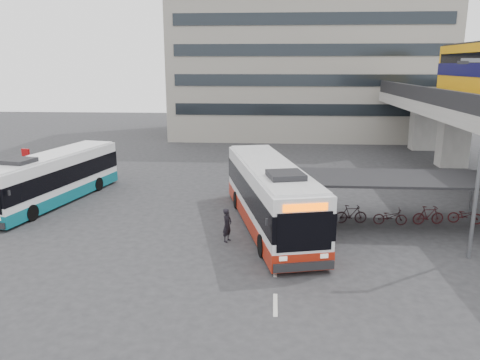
# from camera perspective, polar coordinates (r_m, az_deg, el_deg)

# --- Properties ---
(ground) EXTENTS (120.00, 120.00, 0.00)m
(ground) POSITION_cam_1_polar(r_m,az_deg,el_deg) (22.48, -2.16, -7.38)
(ground) COLOR #28282B
(ground) RESTS_ON ground
(bike_shelter) EXTENTS (10.00, 4.00, 2.54)m
(bike_shelter) POSITION_cam_1_polar(r_m,az_deg,el_deg) (25.49, 17.94, -1.88)
(bike_shelter) COLOR #595B60
(bike_shelter) RESTS_ON ground
(office_block) EXTENTS (30.00, 15.00, 25.00)m
(office_block) POSITION_cam_1_polar(r_m,az_deg,el_deg) (57.11, 8.12, 18.12)
(office_block) COLOR gray
(office_block) RESTS_ON ground
(road_markings) EXTENTS (0.15, 7.60, 0.01)m
(road_markings) POSITION_cam_1_polar(r_m,az_deg,el_deg) (19.59, 4.30, -10.71)
(road_markings) COLOR beige
(road_markings) RESTS_ON ground
(bus_main) EXTENTS (5.28, 12.24, 3.54)m
(bus_main) POSITION_cam_1_polar(r_m,az_deg,el_deg) (23.94, 3.69, -1.91)
(bus_main) COLOR white
(bus_main) RESTS_ON ground
(bus_teal) EXTENTS (4.44, 11.03, 3.19)m
(bus_teal) POSITION_cam_1_polar(r_m,az_deg,el_deg) (30.38, -21.79, 0.20)
(bus_teal) COLOR white
(bus_teal) RESTS_ON ground
(pedestrian) EXTENTS (0.59, 0.69, 1.61)m
(pedestrian) POSITION_cam_1_polar(r_m,az_deg,el_deg) (22.11, -1.57, -5.52)
(pedestrian) COLOR black
(pedestrian) RESTS_ON ground
(lamp_post) EXTENTS (1.48, 0.35, 8.42)m
(lamp_post) POSITION_cam_1_polar(r_m,az_deg,el_deg) (21.52, 27.16, 3.40)
(lamp_post) COLOR #595B60
(lamp_post) RESTS_ON ground
(sign_totem_north) EXTENTS (0.58, 0.32, 2.71)m
(sign_totem_north) POSITION_cam_1_polar(r_m,az_deg,el_deg) (34.52, -24.50, 1.34)
(sign_totem_north) COLOR #9B090B
(sign_totem_north) RESTS_ON ground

